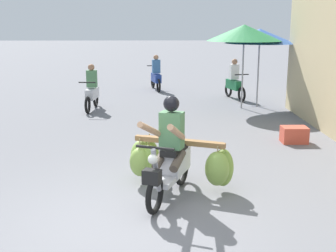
{
  "coord_description": "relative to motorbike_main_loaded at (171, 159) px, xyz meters",
  "views": [
    {
      "loc": [
        0.5,
        -5.34,
        2.64
      ],
      "look_at": [
        0.66,
        1.96,
        0.9
      ],
      "focal_mm": 46.86,
      "sensor_mm": 36.0,
      "label": 1
    }
  ],
  "objects": [
    {
      "name": "motorbike_main_loaded",
      "position": [
        0.0,
        0.0,
        0.0
      ],
      "size": [
        1.76,
        1.94,
        1.58
      ],
      "color": "black",
      "rests_on": "ground"
    },
    {
      "name": "market_umbrella_near_shop",
      "position": [
        2.4,
        6.8,
        1.81
      ],
      "size": [
        2.27,
        2.27,
        2.57
      ],
      "color": "#99999E",
      "rests_on": "ground"
    },
    {
      "name": "motorbike_distant_far_ahead",
      "position": [
        -2.24,
        6.69,
        0.05
      ],
      "size": [
        0.5,
        1.62,
        1.4
      ],
      "color": "black",
      "rests_on": "ground"
    },
    {
      "name": "motorbike_distant_ahead_right",
      "position": [
        -0.29,
        10.55,
        0.05
      ],
      "size": [
        0.59,
        1.6,
        1.4
      ],
      "color": "black",
      "rests_on": "ground"
    },
    {
      "name": "produce_crate",
      "position": [
        2.84,
        2.77,
        -0.33
      ],
      "size": [
        0.56,
        0.4,
        0.36
      ],
      "primitive_type": "cube",
      "color": "#CC4C38",
      "rests_on": "ground"
    },
    {
      "name": "motorbike_distant_ahead_left",
      "position": [
        2.45,
        8.52,
        0.05
      ],
      "size": [
        0.63,
        1.59,
        1.4
      ],
      "color": "black",
      "rests_on": "ground"
    },
    {
      "name": "market_umbrella_further_along",
      "position": [
        2.96,
        7.13,
        1.7
      ],
      "size": [
        2.18,
        2.18,
        2.44
      ],
      "color": "#99999E",
      "rests_on": "ground"
    },
    {
      "name": "ground_plane",
      "position": [
        -0.69,
        -1.32,
        -0.51
      ],
      "size": [
        120.0,
        120.0,
        0.0
      ],
      "primitive_type": "plane",
      "color": "slate"
    }
  ]
}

